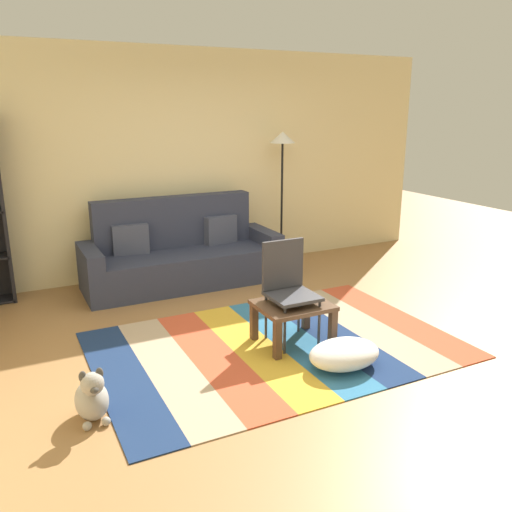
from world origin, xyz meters
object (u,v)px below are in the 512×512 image
pouf (344,354)px  dog (92,398)px  standing_lamp (282,155)px  folding_chair (288,283)px  couch (181,255)px  coffee_table (293,311)px  tv_remote (294,304)px

pouf → dog: 1.93m
standing_lamp → folding_chair: size_ratio=1.91×
dog → standing_lamp: bearing=42.3°
pouf → standing_lamp: standing_lamp is taller
couch → folding_chair: size_ratio=2.51×
pouf → coffee_table: bearing=103.9°
coffee_table → folding_chair: (-0.00, 0.09, 0.23)m
couch → folding_chair: 1.97m
pouf → tv_remote: (-0.16, 0.54, 0.27)m
coffee_table → standing_lamp: size_ratio=0.36×
pouf → tv_remote: 0.62m
coffee_table → pouf: (0.14, -0.57, -0.19)m
pouf → folding_chair: size_ratio=0.67×
couch → tv_remote: bearing=-81.2°
tv_remote → couch: bearing=81.2°
pouf → standing_lamp: (0.97, 2.79, 1.32)m
standing_lamp → folding_chair: (-1.12, -2.12, -0.90)m
couch → folding_chair: (0.33, -1.94, 0.20)m
pouf → standing_lamp: bearing=70.7°
pouf → tv_remote: size_ratio=4.03×
pouf → couch: bearing=100.3°
standing_lamp → tv_remote: 2.72m
couch → coffee_table: bearing=-80.7°
couch → pouf: (0.48, -2.60, -0.22)m
coffee_table → standing_lamp: standing_lamp is taller
couch → tv_remote: couch is taller
coffee_table → folding_chair: size_ratio=0.69×
coffee_table → couch: bearing=99.3°
folding_chair → tv_remote: bearing=-72.6°
coffee_table → dog: bearing=-166.6°
couch → standing_lamp: bearing=7.2°
coffee_table → tv_remote: bearing=-112.0°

